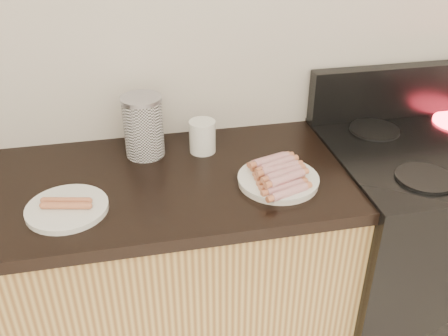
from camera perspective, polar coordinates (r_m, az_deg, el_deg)
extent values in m
cube|color=silver|center=(1.72, -2.73, 16.35)|extent=(4.00, 0.04, 2.60)
cube|color=#A8894B|center=(1.91, -22.28, -14.90)|extent=(2.20, 0.59, 0.86)
cube|color=black|center=(2.11, 21.11, -8.94)|extent=(0.76, 0.65, 0.90)
cube|color=black|center=(1.87, 23.69, 1.95)|extent=(0.76, 0.65, 0.01)
cube|color=black|center=(2.04, 20.06, 8.33)|extent=(0.76, 0.06, 0.20)
cylinder|color=black|center=(1.66, 21.98, -1.06)|extent=(0.18, 0.18, 0.01)
cylinder|color=black|center=(1.91, 16.82, 4.21)|extent=(0.18, 0.18, 0.01)
cylinder|color=white|center=(1.54, 6.20, -1.46)|extent=(0.32, 0.32, 0.02)
cylinder|color=silver|center=(1.48, -17.49, -4.42)|extent=(0.30, 0.30, 0.02)
cylinder|color=maroon|center=(1.46, 7.37, -2.75)|extent=(0.12, 0.06, 0.03)
cylinder|color=maroon|center=(1.48, 7.04, -2.17)|extent=(0.12, 0.06, 0.03)
cylinder|color=maroon|center=(1.50, 6.71, -1.61)|extent=(0.12, 0.06, 0.03)
cylinder|color=maroon|center=(1.52, 6.40, -1.06)|extent=(0.12, 0.06, 0.03)
cylinder|color=maroon|center=(1.54, 6.10, -0.53)|extent=(0.12, 0.06, 0.03)
cylinder|color=maroon|center=(1.57, 5.80, -0.02)|extent=(0.12, 0.06, 0.03)
cylinder|color=maroon|center=(1.59, 5.51, 0.48)|extent=(0.12, 0.06, 0.03)
cylinder|color=maroon|center=(1.61, 5.24, 0.97)|extent=(0.12, 0.06, 0.03)
cylinder|color=maroon|center=(1.48, 6.93, -1.17)|extent=(0.12, 0.06, 0.03)
cylinder|color=maroon|center=(1.50, 6.60, -0.62)|extent=(0.12, 0.06, 0.03)
cylinder|color=maroon|center=(1.52, 6.29, -0.09)|extent=(0.12, 0.06, 0.03)
cylinder|color=maroon|center=(1.54, 5.99, 0.43)|extent=(0.12, 0.06, 0.03)
cylinder|color=maroon|center=(1.57, 5.70, 0.93)|extent=(0.12, 0.06, 0.03)
cylinder|color=#DD8949|center=(1.46, -17.63, -4.11)|extent=(0.13, 0.05, 0.02)
cylinder|color=#DD8949|center=(1.48, -17.57, -3.57)|extent=(0.13, 0.05, 0.02)
cylinder|color=silver|center=(1.67, -9.17, 4.51)|extent=(0.13, 0.13, 0.20)
cylinder|color=silver|center=(1.63, -9.47, 7.79)|extent=(0.13, 0.13, 0.01)
cylinder|color=white|center=(1.69, -2.48, 3.61)|extent=(0.12, 0.12, 0.11)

